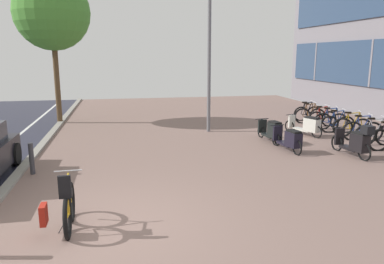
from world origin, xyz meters
TOP-DOWN VIEW (x-y plane):
  - ground at (1.43, 0.00)m, footprint 21.00×40.00m
  - bicycle_foreground at (-0.78, 0.08)m, footprint 0.66×1.42m
  - bicycle_rack_03 at (8.63, 4.45)m, footprint 1.43×0.49m
  - bicycle_rack_04 at (8.63, 5.15)m, footprint 1.35×0.57m
  - bicycle_rack_05 at (8.71, 5.84)m, footprint 1.35×0.61m
  - bicycle_rack_06 at (8.54, 6.54)m, footprint 1.31×0.51m
  - bicycle_rack_07 at (8.68, 7.24)m, footprint 1.29×0.57m
  - bicycle_rack_08 at (8.71, 7.93)m, footprint 1.27×0.48m
  - bicycle_rack_09 at (8.51, 8.63)m, footprint 1.31×0.54m
  - bicycle_rack_10 at (8.77, 9.33)m, footprint 1.30×0.48m
  - scooter_near at (5.41, 4.27)m, footprint 0.55×1.75m
  - scooter_mid at (7.04, 3.26)m, footprint 0.52×1.74m
  - scooter_far at (5.38, 5.57)m, footprint 0.53×1.71m
  - scooter_extra at (7.12, 6.30)m, footprint 0.85×1.73m
  - lamp_post at (3.67, 7.82)m, footprint 0.20×0.52m
  - street_tree at (-2.44, 11.01)m, footprint 3.19×3.19m
  - bollard_far at (-2.05, 3.44)m, footprint 0.12×0.12m

SIDE VIEW (x-z plane):
  - ground at x=1.43m, z-range -0.09..0.04m
  - bicycle_rack_08 at x=8.71m, z-range -0.14..0.80m
  - bicycle_rack_10 at x=8.77m, z-range -0.14..0.82m
  - bicycle_rack_07 at x=8.68m, z-range -0.15..0.83m
  - bicycle_rack_06 at x=8.54m, z-range -0.15..0.83m
  - bicycle_rack_09 at x=8.51m, z-range -0.15..0.84m
  - bicycle_rack_04 at x=8.63m, z-range -0.15..0.85m
  - bicycle_rack_05 at x=8.71m, z-range -0.15..0.86m
  - bicycle_rack_03 at x=8.63m, z-range -0.15..0.87m
  - scooter_near at x=5.41m, z-range 0.01..0.76m
  - scooter_extra at x=7.12m, z-range 0.01..0.78m
  - bicycle_foreground at x=-0.78m, z-range -0.16..0.96m
  - scooter_far at x=5.38m, z-range 0.01..0.80m
  - bollard_far at x=-2.05m, z-range 0.00..0.82m
  - scooter_mid at x=7.04m, z-range -0.06..1.00m
  - lamp_post at x=3.67m, z-range 0.32..6.67m
  - street_tree at x=-2.44m, z-range 1.57..7.93m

